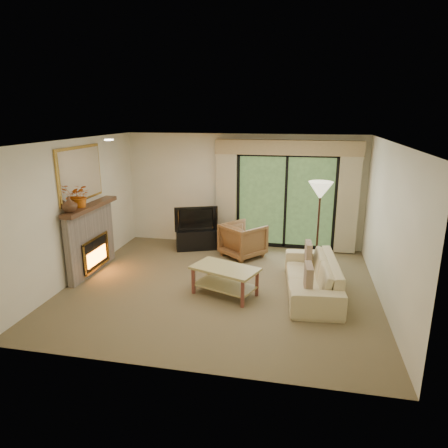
% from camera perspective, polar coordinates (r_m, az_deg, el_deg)
% --- Properties ---
extents(floor, '(5.50, 5.50, 0.00)m').
position_cam_1_polar(floor, '(7.35, -0.47, -8.91)').
color(floor, brown).
rests_on(floor, ground).
extents(ceiling, '(5.50, 5.50, 0.00)m').
position_cam_1_polar(ceiling, '(6.70, -0.52, 11.76)').
color(ceiling, silver).
rests_on(ceiling, ground).
extents(wall_back, '(5.00, 0.00, 5.00)m').
position_cam_1_polar(wall_back, '(9.31, 2.69, 4.76)').
color(wall_back, beige).
rests_on(wall_back, ground).
extents(wall_front, '(5.00, 0.00, 5.00)m').
position_cam_1_polar(wall_front, '(4.61, -6.95, -6.80)').
color(wall_front, beige).
rests_on(wall_front, ground).
extents(wall_left, '(0.00, 5.00, 5.00)m').
position_cam_1_polar(wall_left, '(7.93, -20.34, 1.88)').
color(wall_left, beige).
rests_on(wall_left, ground).
extents(wall_right, '(0.00, 5.00, 5.00)m').
position_cam_1_polar(wall_right, '(6.91, 22.44, -0.28)').
color(wall_right, beige).
rests_on(wall_right, ground).
extents(fireplace, '(0.24, 1.70, 1.37)m').
position_cam_1_polar(fireplace, '(8.19, -18.50, -2.00)').
color(fireplace, slate).
rests_on(fireplace, floor).
extents(mirror, '(0.07, 1.45, 1.02)m').
position_cam_1_polar(mirror, '(7.96, -19.82, 6.76)').
color(mirror, '#BB9442').
rests_on(mirror, wall_left).
extents(sliding_door, '(2.26, 0.10, 2.16)m').
position_cam_1_polar(sliding_door, '(9.21, 8.80, 3.20)').
color(sliding_door, black).
rests_on(sliding_door, floor).
extents(curtain_left, '(0.45, 0.18, 2.35)m').
position_cam_1_polar(curtain_left, '(9.23, 0.38, 4.06)').
color(curtain_left, tan).
rests_on(curtain_left, floor).
extents(curtain_right, '(0.45, 0.18, 2.35)m').
position_cam_1_polar(curtain_right, '(9.12, 17.29, 3.20)').
color(curtain_right, tan).
rests_on(curtain_right, floor).
extents(cornice, '(3.20, 0.24, 0.32)m').
position_cam_1_polar(cornice, '(8.94, 9.10, 10.74)').
color(cornice, tan).
rests_on(cornice, wall_back).
extents(media_console, '(1.00, 0.71, 0.46)m').
position_cam_1_polar(media_console, '(9.26, -4.00, -2.17)').
color(media_console, black).
rests_on(media_console, floor).
extents(tv, '(0.96, 0.47, 0.56)m').
position_cam_1_polar(tv, '(9.11, -4.06, 0.89)').
color(tv, black).
rests_on(tv, media_console).
extents(armchair, '(1.13, 1.13, 0.74)m').
position_cam_1_polar(armchair, '(8.72, 2.73, -2.30)').
color(armchair, brown).
rests_on(armchair, floor).
extents(sofa, '(1.01, 2.19, 0.62)m').
position_cam_1_polar(sofa, '(7.16, 12.44, -7.27)').
color(sofa, '#CDBC8A').
rests_on(sofa, floor).
extents(pillow_near, '(0.15, 0.43, 0.42)m').
position_cam_1_polar(pillow_near, '(6.51, 11.97, -7.49)').
color(pillow_near, brown).
rests_on(pillow_near, sofa).
extents(pillow_far, '(0.14, 0.40, 0.39)m').
position_cam_1_polar(pillow_far, '(7.66, 11.95, -3.97)').
color(pillow_far, brown).
rests_on(pillow_far, sofa).
extents(coffee_table, '(1.26, 0.97, 0.50)m').
position_cam_1_polar(coffee_table, '(6.95, 0.14, -8.14)').
color(coffee_table, tan).
rests_on(coffee_table, floor).
extents(floor_lamp, '(0.50, 0.50, 1.77)m').
position_cam_1_polar(floor_lamp, '(8.13, 13.29, -0.27)').
color(floor_lamp, beige).
rests_on(floor_lamp, floor).
extents(vase, '(0.29, 0.29, 0.28)m').
position_cam_1_polar(vase, '(7.47, -21.24, 2.63)').
color(vase, '#492D1C').
rests_on(vase, fireplace).
extents(branches, '(0.44, 0.40, 0.43)m').
position_cam_1_polar(branches, '(7.77, -19.80, 3.80)').
color(branches, '#C45C13').
rests_on(branches, fireplace).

